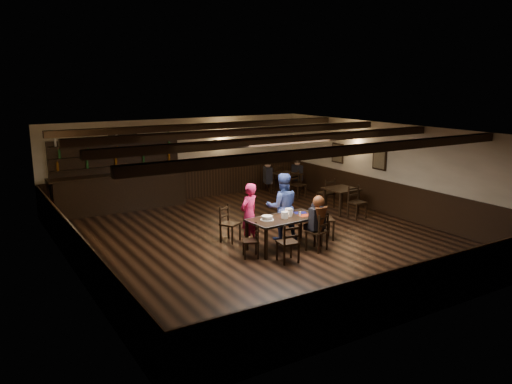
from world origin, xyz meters
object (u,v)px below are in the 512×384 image
chair_near_left (290,240)px  cake (267,218)px  chair_near_right (320,229)px  dining_table (285,220)px  woman_pink (249,215)px  man_blue (282,207)px  bar_counter (120,187)px

chair_near_left → cake: size_ratio=2.84×
chair_near_right → cake: size_ratio=2.91×
dining_table → chair_near_right: (0.58, -0.60, -0.15)m
woman_pink → man_blue: size_ratio=0.90×
chair_near_left → man_blue: man_blue is taller
chair_near_left → bar_counter: 6.69m
chair_near_right → bar_counter: bearing=114.6°
dining_table → woman_pink: 0.87m
chair_near_left → woman_pink: (-0.13, 1.50, 0.24)m
man_blue → cake: size_ratio=5.38×
woman_pink → chair_near_right: bearing=111.6°
chair_near_right → cake: chair_near_right is taller
chair_near_right → cake: 1.25m
cake → bar_counter: bar_counter is taller
chair_near_left → bar_counter: bar_counter is taller
dining_table → bar_counter: size_ratio=0.44×
dining_table → bar_counter: (-2.24, 5.58, 0.04)m
woman_pink → bar_counter: 5.21m
bar_counter → cake: bearing=-72.1°
woman_pink → chair_near_left: bearing=72.9°
cake → bar_counter: (-1.78, 5.53, -0.07)m
dining_table → woman_pink: bearing=133.3°
chair_near_right → bar_counter: 6.79m
bar_counter → dining_table: bearing=-68.1°
chair_near_right → man_blue: (-0.24, 1.19, 0.31)m
man_blue → cake: 0.97m
cake → chair_near_right: bearing=-31.6°
chair_near_left → chair_near_right: 1.08m
chair_near_left → bar_counter: size_ratio=0.21×
dining_table → chair_near_right: 0.85m
dining_table → man_blue: 0.70m
woman_pink → man_blue: man_blue is taller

